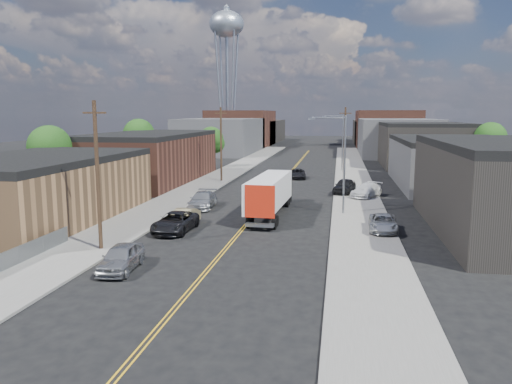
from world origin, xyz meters
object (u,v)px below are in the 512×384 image
(water_tower, at_px, (227,29))
(car_left_b, at_px, (183,218))
(car_left_a, at_px, (121,258))
(car_right_lot_a, at_px, (383,223))
(car_left_c, at_px, (175,222))
(car_right_lot_c, at_px, (344,186))
(car_ahead_truck, at_px, (297,174))
(semi_truck, at_px, (272,192))
(car_left_d, at_px, (203,200))
(car_right_lot_b, at_px, (367,190))

(water_tower, relative_size, car_left_b, 8.71)
(car_left_a, bearing_deg, car_right_lot_a, 32.40)
(car_left_a, bearing_deg, water_tower, 94.39)
(car_left_c, xyz_separation_m, car_right_lot_a, (16.00, 2.34, 0.03))
(water_tower, distance_m, car_left_b, 98.23)
(car_right_lot_c, bearing_deg, car_left_c, -108.74)
(car_left_a, bearing_deg, car_left_c, 85.10)
(car_left_a, relative_size, car_ahead_truck, 0.93)
(semi_truck, xyz_separation_m, car_ahead_truck, (0.18, 25.96, -1.40))
(car_left_b, distance_m, car_right_lot_c, 22.99)
(car_left_c, bearing_deg, car_left_a, -88.65)
(car_left_d, relative_size, car_ahead_truck, 1.11)
(car_left_c, distance_m, car_right_lot_b, 24.24)
(car_right_lot_a, distance_m, car_ahead_truck, 33.07)
(car_left_b, bearing_deg, semi_truck, 49.79)
(water_tower, height_order, car_right_lot_a, water_tower)
(water_tower, bearing_deg, car_left_c, -79.75)
(car_left_c, xyz_separation_m, car_ahead_truck, (6.68, 34.08, -0.08))
(car_left_a, relative_size, car_right_lot_c, 0.95)
(car_left_a, relative_size, car_right_lot_b, 0.91)
(car_left_b, bearing_deg, car_left_c, -83.46)
(car_right_lot_a, xyz_separation_m, car_right_lot_c, (-2.80, 18.48, 0.18))
(water_tower, distance_m, car_left_c, 100.09)
(water_tower, distance_m, car_right_lot_c, 84.54)
(semi_truck, relative_size, car_ahead_truck, 2.86)
(car_right_lot_b, bearing_deg, car_left_b, -107.56)
(car_left_b, distance_m, car_left_c, 2.00)
(car_left_a, bearing_deg, car_left_b, 85.10)
(water_tower, bearing_deg, car_left_d, -78.93)
(semi_truck, relative_size, car_right_lot_c, 2.93)
(car_left_b, relative_size, car_left_c, 0.77)
(water_tower, xyz_separation_m, car_left_a, (17.00, -103.85, -29.87))
(semi_truck, height_order, car_right_lot_c, semi_truck)
(water_tower, relative_size, car_right_lot_c, 7.68)
(water_tower, relative_size, semi_truck, 2.62)
(car_right_lot_a, relative_size, car_ahead_truck, 0.93)
(water_tower, bearing_deg, semi_truck, -74.70)
(semi_truck, relative_size, car_left_c, 2.57)
(semi_truck, relative_size, car_left_d, 2.59)
(car_right_lot_a, xyz_separation_m, car_ahead_truck, (-9.32, 31.73, -0.10))
(semi_truck, relative_size, car_right_lot_a, 3.06)
(car_ahead_truck, bearing_deg, car_right_lot_b, -65.73)
(water_tower, xyz_separation_m, car_left_b, (17.00, -92.00, -29.95))
(car_left_a, height_order, car_left_c, car_left_a)
(car_left_c, bearing_deg, car_right_lot_c, 58.99)
(semi_truck, height_order, car_left_a, semi_truck)
(car_right_lot_b, bearing_deg, car_left_c, -104.32)
(semi_truck, bearing_deg, car_right_lot_a, -28.51)
(semi_truck, bearing_deg, car_left_a, -107.12)
(car_left_c, height_order, car_ahead_truck, car_left_c)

